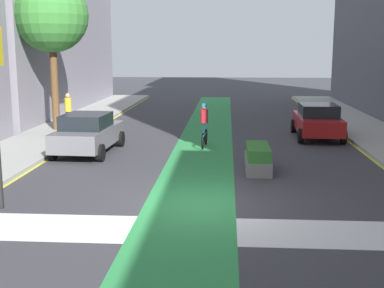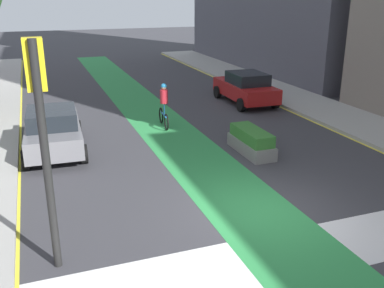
{
  "view_description": "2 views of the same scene",
  "coord_description": "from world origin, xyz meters",
  "px_view_note": "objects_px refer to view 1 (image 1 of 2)",
  "views": [
    {
      "loc": [
        0.6,
        -12.96,
        4.04
      ],
      "look_at": [
        -0.52,
        3.4,
        0.97
      ],
      "focal_mm": 47.94,
      "sensor_mm": 36.0,
      "label": 1
    },
    {
      "loc": [
        -5.2,
        -8.82,
        5.32
      ],
      "look_at": [
        -0.72,
        3.46,
        0.75
      ],
      "focal_mm": 40.74,
      "sensor_mm": 36.0,
      "label": 2
    }
  ],
  "objects_px": {
    "car_red_right_far": "(317,121)",
    "cyclist_in_lane": "(204,124)",
    "car_grey_left_far": "(88,133)",
    "pedestrian_sidewalk_left_a": "(68,110)",
    "median_planter": "(258,159)",
    "street_tree_near": "(51,16)"
  },
  "relations": [
    {
      "from": "median_planter",
      "to": "car_grey_left_far",
      "type": "bearing_deg",
      "value": 159.12
    },
    {
      "from": "cyclist_in_lane",
      "to": "median_planter",
      "type": "distance_m",
      "value": 4.48
    },
    {
      "from": "car_grey_left_far",
      "to": "pedestrian_sidewalk_left_a",
      "type": "height_order",
      "value": "pedestrian_sidewalk_left_a"
    },
    {
      "from": "car_grey_left_far",
      "to": "median_planter",
      "type": "relative_size",
      "value": 1.92
    },
    {
      "from": "cyclist_in_lane",
      "to": "median_planter",
      "type": "relative_size",
      "value": 0.83
    },
    {
      "from": "cyclist_in_lane",
      "to": "street_tree_near",
      "type": "bearing_deg",
      "value": 155.5
    },
    {
      "from": "car_red_right_far",
      "to": "street_tree_near",
      "type": "relative_size",
      "value": 0.59
    },
    {
      "from": "pedestrian_sidewalk_left_a",
      "to": "median_planter",
      "type": "relative_size",
      "value": 0.76
    },
    {
      "from": "car_red_right_far",
      "to": "cyclist_in_lane",
      "type": "bearing_deg",
      "value": -152.95
    },
    {
      "from": "street_tree_near",
      "to": "median_planter",
      "type": "bearing_deg",
      "value": -38.14
    },
    {
      "from": "street_tree_near",
      "to": "cyclist_in_lane",
      "type": "bearing_deg",
      "value": -24.5
    },
    {
      "from": "car_grey_left_far",
      "to": "pedestrian_sidewalk_left_a",
      "type": "relative_size",
      "value": 2.53
    },
    {
      "from": "car_red_right_far",
      "to": "cyclist_in_lane",
      "type": "height_order",
      "value": "cyclist_in_lane"
    },
    {
      "from": "street_tree_near",
      "to": "car_red_right_far",
      "type": "bearing_deg",
      "value": -3.6
    },
    {
      "from": "car_grey_left_far",
      "to": "car_red_right_far",
      "type": "height_order",
      "value": "same"
    },
    {
      "from": "car_grey_left_far",
      "to": "street_tree_near",
      "type": "xyz_separation_m",
      "value": [
        -2.9,
        4.88,
        4.73
      ]
    },
    {
      "from": "street_tree_near",
      "to": "car_grey_left_far",
      "type": "bearing_deg",
      "value": -59.24
    },
    {
      "from": "pedestrian_sidewalk_left_a",
      "to": "median_planter",
      "type": "distance_m",
      "value": 12.17
    },
    {
      "from": "car_grey_left_far",
      "to": "street_tree_near",
      "type": "relative_size",
      "value": 0.6
    },
    {
      "from": "cyclist_in_lane",
      "to": "pedestrian_sidewalk_left_a",
      "type": "xyz_separation_m",
      "value": [
        -7.02,
        4.2,
        0.04
      ]
    },
    {
      "from": "car_red_right_far",
      "to": "cyclist_in_lane",
      "type": "xyz_separation_m",
      "value": [
        -5.05,
        -2.58,
        0.17
      ]
    },
    {
      "from": "pedestrian_sidewalk_left_a",
      "to": "median_planter",
      "type": "bearing_deg",
      "value": -42.27
    }
  ]
}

